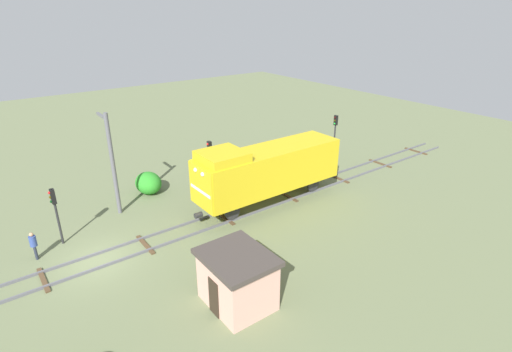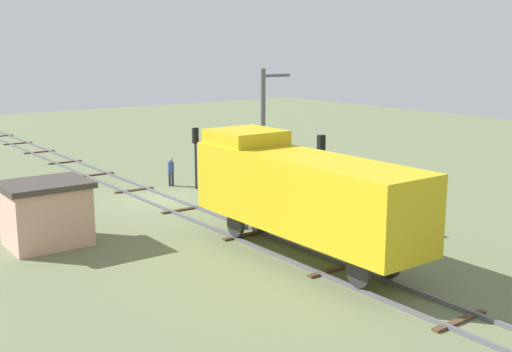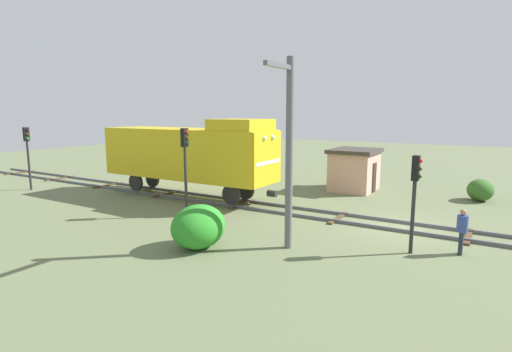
% 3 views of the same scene
% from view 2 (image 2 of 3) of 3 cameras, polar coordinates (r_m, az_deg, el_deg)
% --- Properties ---
extents(ground_plane, '(101.12, 101.12, 0.00)m').
position_cam_2_polar(ground_plane, '(35.57, -8.81, -2.11)').
color(ground_plane, '#66704C').
extents(railway_track, '(2.40, 67.42, 0.16)m').
position_cam_2_polar(railway_track, '(35.55, -8.81, -2.00)').
color(railway_track, '#595960').
rests_on(railway_track, ground).
extents(locomotive, '(2.90, 11.60, 4.60)m').
position_cam_2_polar(locomotive, '(25.10, 4.01, -1.25)').
color(locomotive, gold).
rests_on(locomotive, railway_track).
extents(traffic_signal_near, '(0.32, 0.34, 3.62)m').
position_cam_2_polar(traffic_signal_near, '(37.57, -5.41, 2.64)').
color(traffic_signal_near, '#262628').
rests_on(traffic_signal_near, ground).
extents(traffic_signal_mid, '(0.32, 0.34, 4.37)m').
position_cam_2_polar(traffic_signal_mid, '(29.18, 5.76, 1.04)').
color(traffic_signal_mid, '#262628').
rests_on(traffic_signal_mid, ground).
extents(worker_near_track, '(0.38, 0.38, 1.70)m').
position_cam_2_polar(worker_near_track, '(38.78, -7.57, 0.57)').
color(worker_near_track, '#262B38').
rests_on(worker_near_track, ground).
extents(catenary_mast, '(1.94, 0.28, 7.10)m').
position_cam_2_polar(catenary_mast, '(35.03, 0.71, 4.13)').
color(catenary_mast, '#595960').
rests_on(catenary_mast, ground).
extents(relay_hut, '(3.50, 2.90, 2.74)m').
position_cam_2_polar(relay_hut, '(28.44, -18.14, -3.14)').
color(relay_hut, '#D19E8C').
rests_on(relay_hut, ground).
extents(bush_far, '(2.31, 1.89, 1.68)m').
position_cam_2_polar(bush_far, '(34.42, 5.91, -1.06)').
color(bush_far, '#2B8A26').
rests_on(bush_far, ground).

